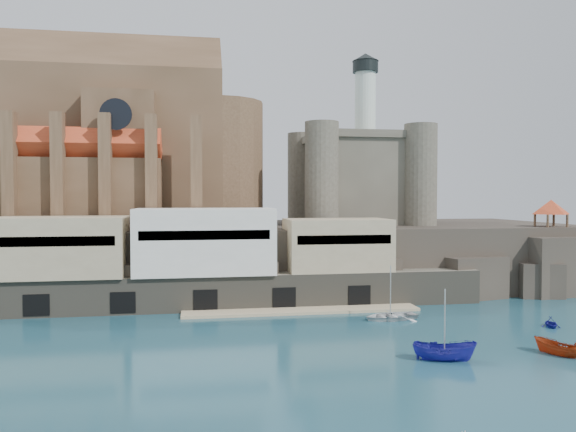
# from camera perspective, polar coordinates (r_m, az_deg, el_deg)

# --- Properties ---
(ground) EXTENTS (300.00, 300.00, 0.00)m
(ground) POSITION_cam_1_polar(r_m,az_deg,el_deg) (54.35, 2.96, -13.57)
(ground) COLOR #184252
(ground) RESTS_ON ground
(promontory) EXTENTS (100.00, 36.00, 10.00)m
(promontory) POSITION_cam_1_polar(r_m,az_deg,el_deg) (91.68, -2.48, -4.05)
(promontory) COLOR black
(promontory) RESTS_ON ground
(quay) EXTENTS (70.00, 12.00, 13.05)m
(quay) POSITION_cam_1_polar(r_m,az_deg,el_deg) (74.69, -8.60, -4.57)
(quay) COLOR #635D4F
(quay) RESTS_ON ground
(church) EXTENTS (47.00, 25.93, 30.51)m
(church) POSITION_cam_1_polar(r_m,az_deg,el_deg) (94.15, -17.40, 6.50)
(church) COLOR brown
(church) RESTS_ON promontory
(castle_keep) EXTENTS (21.20, 21.20, 29.30)m
(castle_keep) POSITION_cam_1_polar(r_m,az_deg,el_deg) (96.25, 7.06, 4.20)
(castle_keep) COLOR #4E493D
(castle_keep) RESTS_ON promontory
(rock_outcrop) EXTENTS (14.50, 10.50, 8.70)m
(rock_outcrop) POSITION_cam_1_polar(r_m,az_deg,el_deg) (94.22, 25.13, -4.63)
(rock_outcrop) COLOR black
(rock_outcrop) RESTS_ON ground
(pavilion) EXTENTS (6.40, 6.40, 5.40)m
(pavilion) POSITION_cam_1_polar(r_m,az_deg,el_deg) (93.78, 25.16, 0.67)
(pavilion) COLOR brown
(pavilion) RESTS_ON rock_outcrop
(boat_2) EXTENTS (2.70, 2.67, 5.58)m
(boat_2) POSITION_cam_1_polar(r_m,az_deg,el_deg) (53.28, 15.60, -13.96)
(boat_2) COLOR #232197
(boat_2) RESTS_ON ground
(boat_5) EXTENTS (2.34, 2.35, 4.49)m
(boat_5) POSITION_cam_1_polar(r_m,az_deg,el_deg) (58.64, 25.72, -12.60)
(boat_5) COLOR #912D0D
(boat_5) RESTS_ON ground
(boat_6) EXTENTS (2.07, 4.84, 6.56)m
(boat_6) POSITION_cam_1_polar(r_m,az_deg,el_deg) (68.85, 10.36, -10.26)
(boat_6) COLOR silver
(boat_6) RESTS_ON ground
(boat_7) EXTENTS (2.83, 2.26, 2.85)m
(boat_7) POSITION_cam_1_polar(r_m,az_deg,el_deg) (70.35, 25.14, -10.16)
(boat_7) COLOR navy
(boat_7) RESTS_ON ground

